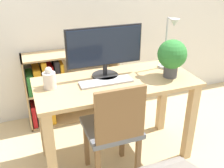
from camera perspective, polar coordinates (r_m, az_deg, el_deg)
name	(u,v)px	position (r m, az deg, el deg)	size (l,w,h in m)	color
ground_plane	(116,155)	(2.49, 0.82, -15.13)	(10.00, 10.00, 0.00)	#CCB284
desk	(116,98)	(2.15, 0.92, -3.15)	(1.29, 0.58, 0.75)	tan
monitor	(105,49)	(2.08, -1.60, 7.65)	(0.62, 0.21, 0.41)	#232326
keyboard	(106,82)	(2.04, -1.29, 0.47)	(0.42, 0.13, 0.02)	#B2B2B7
vase	(49,79)	(1.99, -13.47, 1.00)	(0.10, 0.10, 0.17)	silver
desk_lamp	(170,39)	(2.25, 12.45, 9.57)	(0.10, 0.19, 0.45)	#B7B7BC
potted_plant	(172,56)	(2.14, 12.93, 6.01)	(0.23, 0.23, 0.31)	#4C4C51
chair	(114,128)	(1.98, 0.40, -9.64)	(0.40, 0.40, 0.88)	slate
bookshelf	(56,89)	(2.83, -12.16, -1.01)	(0.97, 0.28, 0.77)	tan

